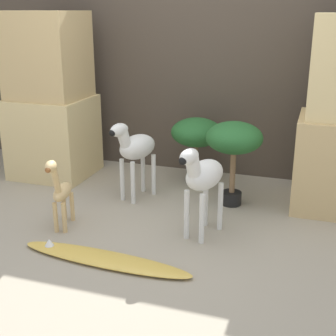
{
  "coord_description": "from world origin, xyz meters",
  "views": [
    {
      "loc": [
        1.11,
        -2.75,
        1.55
      ],
      "look_at": [
        0.04,
        0.51,
        0.39
      ],
      "focal_mm": 50.0,
      "sensor_mm": 36.0,
      "label": 1
    }
  ],
  "objects_px": {
    "zebra_right": "(202,176)",
    "potted_palm_front": "(197,134)",
    "surfboard": "(104,259)",
    "giraffe_figurine": "(61,191)",
    "zebra_left": "(135,148)",
    "potted_palm_back": "(234,141)"
  },
  "relations": [
    {
      "from": "zebra_right",
      "to": "potted_palm_back",
      "type": "relative_size",
      "value": 0.99
    },
    {
      "from": "potted_palm_front",
      "to": "potted_palm_back",
      "type": "relative_size",
      "value": 0.88
    },
    {
      "from": "giraffe_figurine",
      "to": "potted_palm_back",
      "type": "xyz_separation_m",
      "value": [
        1.11,
        0.85,
        0.24
      ]
    },
    {
      "from": "zebra_right",
      "to": "giraffe_figurine",
      "type": "xyz_separation_m",
      "value": [
        -1.0,
        -0.22,
        -0.15
      ]
    },
    {
      "from": "zebra_left",
      "to": "giraffe_figurine",
      "type": "distance_m",
      "value": 0.8
    },
    {
      "from": "zebra_left",
      "to": "potted_palm_front",
      "type": "bearing_deg",
      "value": 53.52
    },
    {
      "from": "giraffe_figurine",
      "to": "potted_palm_front",
      "type": "bearing_deg",
      "value": 61.31
    },
    {
      "from": "zebra_left",
      "to": "surfboard",
      "type": "distance_m",
      "value": 1.17
    },
    {
      "from": "surfboard",
      "to": "potted_palm_back",
      "type": "bearing_deg",
      "value": 63.04
    },
    {
      "from": "zebra_left",
      "to": "zebra_right",
      "type": "bearing_deg",
      "value": -35.56
    },
    {
      "from": "zebra_left",
      "to": "giraffe_figurine",
      "type": "relative_size",
      "value": 1.19
    },
    {
      "from": "potted_palm_front",
      "to": "zebra_left",
      "type": "bearing_deg",
      "value": -126.48
    },
    {
      "from": "potted_palm_front",
      "to": "giraffe_figurine",
      "type": "bearing_deg",
      "value": -118.69
    },
    {
      "from": "giraffe_figurine",
      "to": "zebra_right",
      "type": "bearing_deg",
      "value": 12.17
    },
    {
      "from": "giraffe_figurine",
      "to": "potted_palm_front",
      "type": "relative_size",
      "value": 0.94
    },
    {
      "from": "surfboard",
      "to": "giraffe_figurine",
      "type": "bearing_deg",
      "value": 145.1
    },
    {
      "from": "zebra_right",
      "to": "potted_palm_front",
      "type": "height_order",
      "value": "zebra_right"
    },
    {
      "from": "zebra_right",
      "to": "surfboard",
      "type": "distance_m",
      "value": 0.87
    },
    {
      "from": "surfboard",
      "to": "zebra_left",
      "type": "bearing_deg",
      "value": 100.7
    },
    {
      "from": "potted_palm_front",
      "to": "zebra_right",
      "type": "bearing_deg",
      "value": -72.98
    },
    {
      "from": "zebra_right",
      "to": "potted_palm_back",
      "type": "height_order",
      "value": "potted_palm_back"
    },
    {
      "from": "zebra_left",
      "to": "surfboard",
      "type": "bearing_deg",
      "value": -79.3
    }
  ]
}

